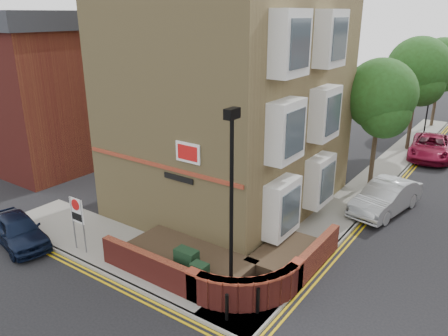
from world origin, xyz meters
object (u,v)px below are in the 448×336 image
zone_sign (77,215)px  navy_hatchback (18,230)px  utility_cabinet_large (187,265)px  silver_car_near (386,197)px  lamppost (231,210)px

zone_sign → navy_hatchback: 2.98m
utility_cabinet_large → silver_car_near: silver_car_near is taller
lamppost → zone_sign: 6.85m
utility_cabinet_large → silver_car_near: size_ratio=0.27×
utility_cabinet_large → silver_car_near: (3.90, 9.83, 0.02)m
lamppost → utility_cabinet_large: (-1.90, 0.10, -2.62)m
lamppost → navy_hatchback: (-9.22, -1.70, -2.71)m
zone_sign → silver_car_near: (8.60, 10.64, -0.90)m
utility_cabinet_large → zone_sign: size_ratio=0.55×
navy_hatchback → zone_sign: bearing=-57.5°
lamppost → navy_hatchback: lamppost is taller
silver_car_near → utility_cabinet_large: bearing=-100.8°
utility_cabinet_large → silver_car_near: 10.58m
navy_hatchback → silver_car_near: bearing=-32.3°
lamppost → utility_cabinet_large: bearing=177.0°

